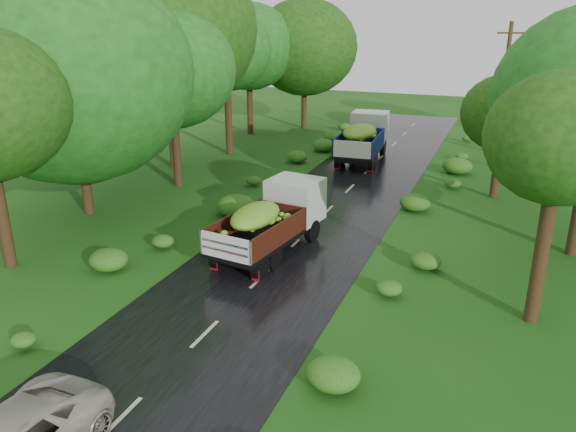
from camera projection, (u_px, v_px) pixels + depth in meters
The scene contains 9 objects.
ground at pixel (121, 418), 13.35m from camera, with size 120.00×120.00×0.00m, color #12430E.
road at pixel (220, 318), 17.71m from camera, with size 6.50×80.00×0.02m, color black.
road_lines at pixel (235, 304), 18.58m from camera, with size 0.12×69.60×0.00m.
truck_near at pixel (273, 217), 22.34m from camera, with size 2.93×6.29×2.55m.
truck_far at pixel (364, 136), 36.38m from camera, with size 2.80×6.87×2.83m.
utility_pole at pixel (503, 95), 33.79m from camera, with size 1.49×0.52×8.66m.
trees_left at pixel (189, 54), 32.66m from camera, with size 7.45×33.52×10.33m.
trees_right at pixel (561, 91), 26.98m from camera, with size 6.68×31.61×7.90m.
shrubs at pixel (314, 218), 25.46m from camera, with size 11.90×44.00×0.70m.
Camera 1 is at (7.73, -8.67, 9.08)m, focal length 35.00 mm.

